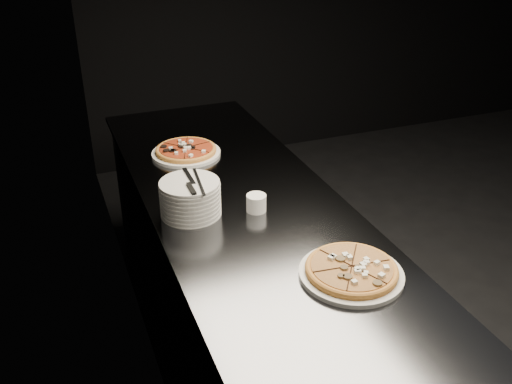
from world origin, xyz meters
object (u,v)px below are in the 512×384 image
object	(u,v)px
counter	(251,305)
ramekin	(256,203)
pizza_mushroom	(351,271)
plate_stack	(190,198)
cutlery	(193,183)
pizza_tomato	(186,151)

from	to	relation	value
counter	ramekin	world-z (taller)	ramekin
pizza_mushroom	ramekin	world-z (taller)	ramekin
plate_stack	ramekin	distance (m)	0.25
cutlery	ramekin	bearing A→B (deg)	-11.63
pizza_mushroom	plate_stack	size ratio (longest dim) A/B	1.48
cutlery	plate_stack	bearing A→B (deg)	118.30
ramekin	cutlery	bearing A→B (deg)	167.69
plate_stack	cutlery	bearing A→B (deg)	-62.38
pizza_tomato	plate_stack	distance (m)	0.55
pizza_mushroom	ramekin	distance (m)	0.51
ramekin	counter	bearing A→B (deg)	129.40
pizza_mushroom	ramekin	bearing A→B (deg)	104.28
pizza_mushroom	pizza_tomato	bearing A→B (deg)	102.17
pizza_mushroom	cutlery	size ratio (longest dim) A/B	1.40
pizza_tomato	ramekin	world-z (taller)	ramekin
pizza_mushroom	pizza_tomato	distance (m)	1.12
pizza_mushroom	pizza_tomato	world-z (taller)	pizza_mushroom
pizza_mushroom	pizza_tomato	xyz separation A→B (m)	(-0.24, 1.10, -0.00)
counter	pizza_tomato	xyz separation A→B (m)	(-0.09, 0.58, 0.48)
pizza_mushroom	plate_stack	xyz separation A→B (m)	(-0.36, 0.56, 0.05)
ramekin	pizza_mushroom	bearing A→B (deg)	-75.72
counter	cutlery	xyz separation A→B (m)	(-0.21, 0.03, 0.60)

